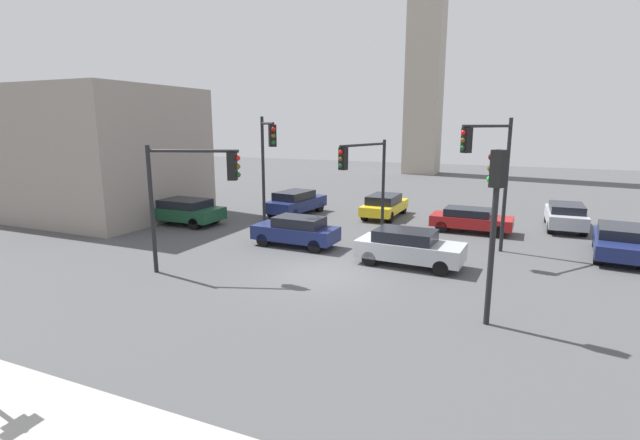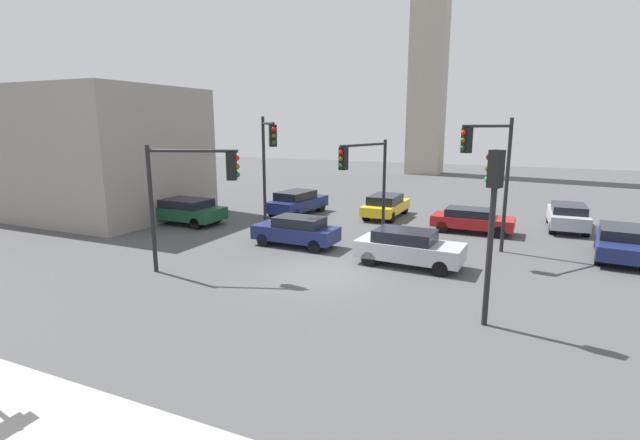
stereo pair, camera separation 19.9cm
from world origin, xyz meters
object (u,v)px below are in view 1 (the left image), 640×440
object	(u,v)px
traffic_light_2	(267,154)
car_0	(384,205)
traffic_light_1	(488,161)
car_2	(566,215)
traffic_light_4	(193,182)
car_4	(619,241)
traffic_light_0	(364,168)
car_3	(470,219)
traffic_light_3	(495,205)
car_7	(296,231)
car_6	(409,247)
car_5	(183,211)
car_1	(296,202)

from	to	relation	value
traffic_light_2	car_0	bearing A→B (deg)	109.05
traffic_light_1	car_2	world-z (taller)	traffic_light_1
traffic_light_4	car_2	bearing A→B (deg)	27.00
car_2	car_4	world-z (taller)	car_2
traffic_light_0	car_4	distance (m)	11.36
car_3	traffic_light_3	bearing A→B (deg)	-80.39
traffic_light_0	traffic_light_2	xyz separation A→B (m)	(-4.59, -1.20, 0.65)
traffic_light_2	car_4	world-z (taller)	traffic_light_2
traffic_light_0	car_3	world-z (taller)	traffic_light_0
traffic_light_1	car_4	distance (m)	6.58
traffic_light_2	car_7	bearing A→B (deg)	18.67
traffic_light_2	car_3	size ratio (longest dim) A/B	1.45
car_2	car_6	xyz separation A→B (m)	(-6.22, -9.80, 0.00)
traffic_light_4	car_3	size ratio (longest dim) A/B	1.17
car_5	car_0	bearing A→B (deg)	-146.43
car_1	car_3	world-z (taller)	car_1
traffic_light_3	car_7	distance (m)	10.65
traffic_light_2	car_1	world-z (taller)	traffic_light_2
traffic_light_0	car_2	size ratio (longest dim) A/B	1.09
traffic_light_0	car_2	world-z (taller)	traffic_light_0
traffic_light_1	traffic_light_2	size ratio (longest dim) A/B	0.98
traffic_light_3	car_0	xyz separation A→B (m)	(-6.88, 13.71, -2.70)
traffic_light_1	car_5	size ratio (longest dim) A/B	1.27
car_2	car_6	bearing A→B (deg)	146.80
traffic_light_4	car_7	distance (m)	5.99
traffic_light_4	car_5	world-z (taller)	traffic_light_4
car_2	car_7	xyz separation A→B (m)	(-11.64, -8.96, -0.02)
car_0	traffic_light_2	bearing A→B (deg)	150.81
traffic_light_1	car_6	distance (m)	4.99
car_0	car_3	distance (m)	5.58
car_0	car_2	world-z (taller)	car_2
car_0	car_4	xyz separation A→B (m)	(11.48, -4.40, -0.02)
car_4	car_7	world-z (taller)	car_7
car_1	car_5	distance (m)	6.77
car_0	car_3	size ratio (longest dim) A/B	1.08
traffic_light_4	car_0	bearing A→B (deg)	55.68
traffic_light_1	car_1	bearing A→B (deg)	-76.40
traffic_light_0	car_2	xyz separation A→B (m)	(9.25, 6.44, -2.72)
traffic_light_3	car_4	xyz separation A→B (m)	(4.60, 9.32, -2.72)
car_0	car_2	size ratio (longest dim) A/B	1.01
traffic_light_2	traffic_light_4	xyz separation A→B (m)	(0.52, -6.36, -0.65)
traffic_light_2	car_0	world-z (taller)	traffic_light_2
traffic_light_2	car_6	xyz separation A→B (m)	(7.63, -2.16, -3.37)
traffic_light_2	traffic_light_4	world-z (taller)	traffic_light_2
traffic_light_3	car_3	size ratio (longest dim) A/B	1.20
car_0	car_7	bearing A→B (deg)	168.54
traffic_light_1	car_5	bearing A→B (deg)	-52.95
car_5	traffic_light_4	bearing A→B (deg)	133.24
car_1	car_3	bearing A→B (deg)	-86.31
traffic_light_1	traffic_light_3	xyz separation A→B (m)	(0.73, -7.37, -0.61)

